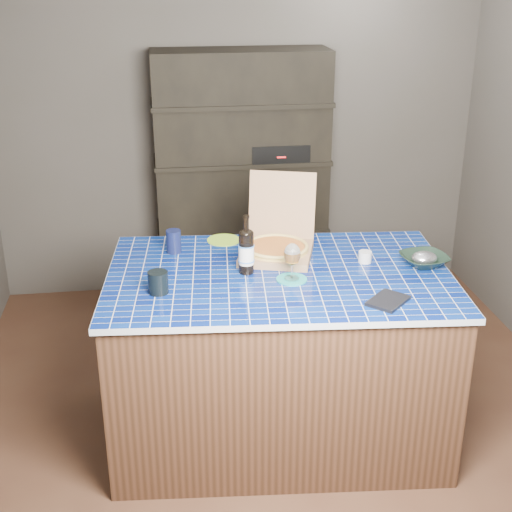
{
  "coord_description": "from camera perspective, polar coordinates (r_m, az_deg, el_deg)",
  "views": [
    {
      "loc": [
        -0.57,
        -3.32,
        2.36
      ],
      "look_at": [
        -0.11,
        0.0,
        0.95
      ],
      "focal_mm": 50.0,
      "sensor_mm": 36.0,
      "label": 1
    }
  ],
  "objects": [
    {
      "name": "room",
      "position": [
        3.55,
        1.75,
        4.54
      ],
      "size": [
        3.5,
        3.5,
        3.5
      ],
      "color": "#513422",
      "rests_on": "ground"
    },
    {
      "name": "shelving_unit",
      "position": [
        5.1,
        -1.12,
        6.16
      ],
      "size": [
        1.2,
        0.41,
        1.8
      ],
      "color": "black",
      "rests_on": "floor"
    },
    {
      "name": "kitchen_island",
      "position": [
        3.72,
        1.78,
        -7.87
      ],
      "size": [
        1.77,
        1.21,
        0.93
      ],
      "rotation": [
        0.0,
        0.0,
        -0.08
      ],
      "color": "#492C1C",
      "rests_on": "floor"
    },
    {
      "name": "pizza_box",
      "position": [
        3.69,
        1.7,
        0.86
      ],
      "size": [
        0.47,
        0.52,
        0.39
      ],
      "rotation": [
        0.0,
        0.0,
        -0.29
      ],
      "color": "#9F7752",
      "rests_on": "kitchen_island"
    },
    {
      "name": "mead_bottle",
      "position": [
        3.46,
        -0.78,
        0.45
      ],
      "size": [
        0.08,
        0.08,
        0.3
      ],
      "color": "black",
      "rests_on": "kitchen_island"
    },
    {
      "name": "teal_trivet",
      "position": [
        3.43,
        2.87,
        -1.87
      ],
      "size": [
        0.15,
        0.15,
        0.01
      ],
      "primitive_type": "cylinder",
      "color": "teal",
      "rests_on": "kitchen_island"
    },
    {
      "name": "wine_glass",
      "position": [
        3.38,
        2.91,
        0.07
      ],
      "size": [
        0.08,
        0.08,
        0.18
      ],
      "color": "white",
      "rests_on": "teal_trivet"
    },
    {
      "name": "tumbler",
      "position": [
        3.31,
        -7.84,
        -2.1
      ],
      "size": [
        0.09,
        0.09,
        0.1
      ],
      "primitive_type": "cylinder",
      "color": "black",
      "rests_on": "kitchen_island"
    },
    {
      "name": "dvd_case",
      "position": [
        3.26,
        10.52,
        -3.53
      ],
      "size": [
        0.23,
        0.23,
        0.02
      ],
      "primitive_type": "cube",
      "rotation": [
        0.0,
        0.0,
        -0.78
      ],
      "color": "black",
      "rests_on": "kitchen_island"
    },
    {
      "name": "bowl",
      "position": [
        3.68,
        13.3,
        -0.31
      ],
      "size": [
        0.27,
        0.27,
        0.06
      ],
      "primitive_type": "imported",
      "rotation": [
        0.0,
        0.0,
        0.18
      ],
      "color": "black",
      "rests_on": "kitchen_island"
    },
    {
      "name": "foil_contents",
      "position": [
        3.68,
        13.31,
        -0.14
      ],
      "size": [
        0.13,
        0.11,
        0.06
      ],
      "primitive_type": "ellipsoid",
      "color": "silver",
      "rests_on": "bowl"
    },
    {
      "name": "white_jar",
      "position": [
        3.66,
        8.71,
        -0.07
      ],
      "size": [
        0.07,
        0.07,
        0.06
      ],
      "primitive_type": "cylinder",
      "color": "silver",
      "rests_on": "kitchen_island"
    },
    {
      "name": "navy_cup",
      "position": [
        3.75,
        -6.6,
        1.17
      ],
      "size": [
        0.08,
        0.08,
        0.12
      ],
      "primitive_type": "cylinder",
      "color": "#0E1334",
      "rests_on": "kitchen_island"
    },
    {
      "name": "green_trivet",
      "position": [
        3.91,
        -2.6,
        1.29
      ],
      "size": [
        0.18,
        0.18,
        0.01
      ],
      "primitive_type": "cylinder",
      "color": "#92C72A",
      "rests_on": "kitchen_island"
    }
  ]
}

